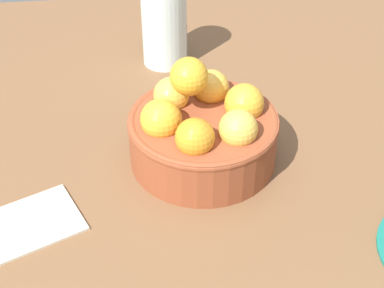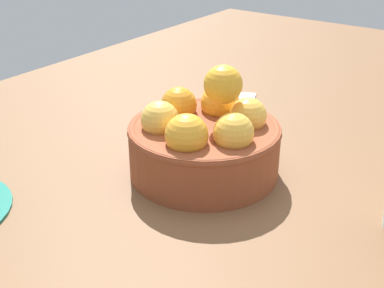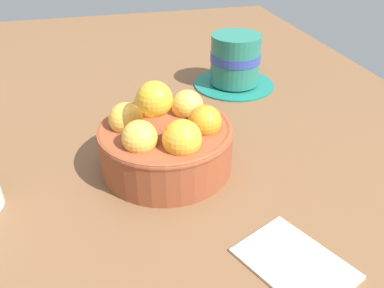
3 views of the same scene
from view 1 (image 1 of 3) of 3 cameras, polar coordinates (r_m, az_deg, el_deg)
name	(u,v)px [view 1 (image 1 of 3)]	position (r cm, az deg, el deg)	size (l,w,h in cm)	color
ground_plane	(203,169)	(65.29, 1.06, -2.49)	(152.39, 87.80, 3.16)	brown
terracotta_bowl	(203,130)	(61.81, 1.07, 1.43)	(16.19, 16.19, 11.99)	brown
water_glass	(164,23)	(79.04, -2.75, 11.88)	(6.12, 6.12, 11.79)	silver
folded_napkin	(28,223)	(58.78, -15.94, -7.56)	(9.88, 7.24, 0.60)	beige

